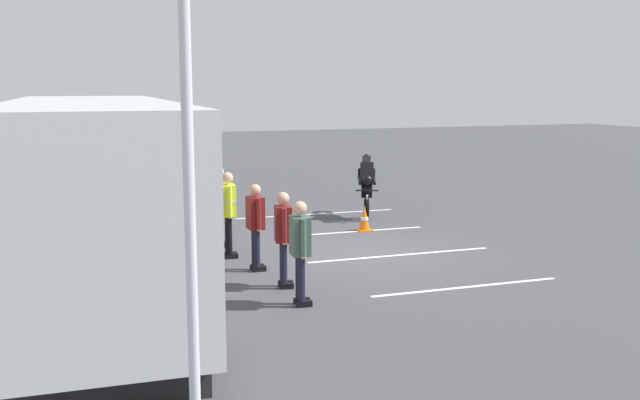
% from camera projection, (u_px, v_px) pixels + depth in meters
% --- Properties ---
extents(ground_plane, '(80.00, 80.00, 0.00)m').
position_uv_depth(ground_plane, '(363.00, 252.00, 15.44)').
color(ground_plane, '#424247').
extents(tour_bus, '(10.20, 2.92, 3.25)m').
position_uv_depth(tour_bus, '(93.00, 199.00, 12.01)').
color(tour_bus, silver).
rests_on(tour_bus, ground_plane).
extents(spectator_far_left, '(0.58, 0.34, 1.70)m').
position_uv_depth(spectator_far_left, '(300.00, 244.00, 11.52)').
color(spectator_far_left, black).
rests_on(spectator_far_left, ground_plane).
extents(spectator_left, '(0.58, 0.37, 1.69)m').
position_uv_depth(spectator_left, '(283.00, 231.00, 12.55)').
color(spectator_left, black).
rests_on(spectator_left, ground_plane).
extents(spectator_centre, '(0.57, 0.31, 1.66)m').
position_uv_depth(spectator_centre, '(255.00, 220.00, 13.71)').
color(spectator_centre, black).
rests_on(spectator_centre, ground_plane).
extents(spectator_right, '(0.57, 0.34, 1.76)m').
position_uv_depth(spectator_right, '(228.00, 207.00, 14.73)').
color(spectator_right, black).
rests_on(spectator_right, ground_plane).
extents(spectator_far_right, '(0.58, 0.35, 1.77)m').
position_uv_depth(spectator_far_right, '(219.00, 199.00, 15.67)').
color(spectator_far_right, black).
rests_on(spectator_far_right, ground_plane).
extents(parked_motorcycle_silver, '(2.05, 0.60, 0.99)m').
position_uv_depth(parked_motorcycle_silver, '(185.00, 230.00, 15.27)').
color(parked_motorcycle_silver, black).
rests_on(parked_motorcycle_silver, ground_plane).
extents(stunt_motorcycle, '(1.88, 1.03, 1.75)m').
position_uv_depth(stunt_motorcycle, '(367.00, 180.00, 19.21)').
color(stunt_motorcycle, black).
rests_on(stunt_motorcycle, ground_plane).
extents(flagpole, '(0.78, 0.36, 7.33)m').
position_uv_depth(flagpole, '(185.00, 67.00, 4.82)').
color(flagpole, silver).
rests_on(flagpole, ground_plane).
extents(traffic_cone, '(0.34, 0.34, 0.63)m').
position_uv_depth(traffic_cone, '(364.00, 218.00, 17.60)').
color(traffic_cone, orange).
rests_on(traffic_cone, ground_plane).
extents(bay_line_a, '(0.17, 3.63, 0.01)m').
position_uv_depth(bay_line_a, '(467.00, 287.00, 12.73)').
color(bay_line_a, white).
rests_on(bay_line_a, ground_plane).
extents(bay_line_b, '(0.18, 4.06, 0.01)m').
position_uv_depth(bay_line_b, '(401.00, 255.00, 15.13)').
color(bay_line_b, white).
rests_on(bay_line_b, ground_plane).
extents(bay_line_c, '(0.17, 3.61, 0.01)m').
position_uv_depth(bay_line_c, '(353.00, 232.00, 17.52)').
color(bay_line_c, white).
rests_on(bay_line_c, ground_plane).
extents(bay_line_d, '(0.19, 4.49, 0.01)m').
position_uv_depth(bay_line_d, '(316.00, 214.00, 19.92)').
color(bay_line_d, white).
rests_on(bay_line_d, ground_plane).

